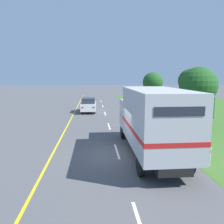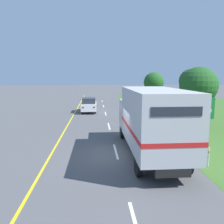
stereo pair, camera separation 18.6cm
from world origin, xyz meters
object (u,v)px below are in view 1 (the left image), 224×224
object	(u,v)px
roadside_tree_far	(153,82)
roadside_tree_near	(198,86)
delineator_post	(210,156)
horse_trailer_truck	(152,119)
roadside_tree_mid	(190,81)
highway_sign	(201,111)
lead_car_white	(88,105)

from	to	relation	value
roadside_tree_far	roadside_tree_near	bearing A→B (deg)	-89.31
roadside_tree_far	delineator_post	xyz separation A→B (m)	(-3.58, -23.88, -2.91)
horse_trailer_truck	roadside_tree_near	size ratio (longest dim) A/B	1.56
horse_trailer_truck	roadside_tree_near	distance (m)	9.99
roadside_tree_mid	roadside_tree_far	xyz separation A→B (m)	(-3.02, 6.63, -0.36)
highway_sign	roadside_tree_near	world-z (taller)	roadside_tree_near
roadside_tree_near	roadside_tree_mid	bearing A→B (deg)	70.39
roadside_tree_near	roadside_tree_mid	xyz separation A→B (m)	(2.84, 7.97, 0.25)
horse_trailer_truck	roadside_tree_mid	xyz separation A→B (m)	(9.10, 15.62, 1.71)
lead_car_white	roadside_tree_near	xyz separation A→B (m)	(10.03, -7.70, 2.60)
lead_car_white	delineator_post	bearing A→B (deg)	-69.72
delineator_post	horse_trailer_truck	bearing A→B (deg)	146.81
horse_trailer_truck	lead_car_white	xyz separation A→B (m)	(-3.77, 15.35, -1.15)
lead_car_white	roadside_tree_far	bearing A→B (deg)	34.97
horse_trailer_truck	roadside_tree_mid	bearing A→B (deg)	59.78
horse_trailer_truck	lead_car_white	distance (m)	15.85
horse_trailer_truck	delineator_post	size ratio (longest dim) A/B	8.55
roadside_tree_near	delineator_post	distance (m)	10.46
lead_car_white	highway_sign	xyz separation A→B (m)	(8.87, -10.77, 0.81)
roadside_tree_near	delineator_post	xyz separation A→B (m)	(-3.76, -9.29, -3.01)
lead_car_white	highway_sign	bearing A→B (deg)	-50.53
horse_trailer_truck	roadside_tree_far	size ratio (longest dim) A/B	1.63
roadside_tree_mid	roadside_tree_far	size ratio (longest dim) A/B	1.06
roadside_tree_far	delineator_post	distance (m)	24.33
roadside_tree_near	roadside_tree_far	distance (m)	14.60
roadside_tree_mid	roadside_tree_far	bearing A→B (deg)	114.46
horse_trailer_truck	lead_car_white	world-z (taller)	horse_trailer_truck
roadside_tree_near	roadside_tree_mid	distance (m)	8.46
roadside_tree_far	delineator_post	bearing A→B (deg)	-98.53
horse_trailer_truck	roadside_tree_mid	world-z (taller)	roadside_tree_mid
lead_car_white	delineator_post	distance (m)	18.12
highway_sign	roadside_tree_near	distance (m)	3.74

